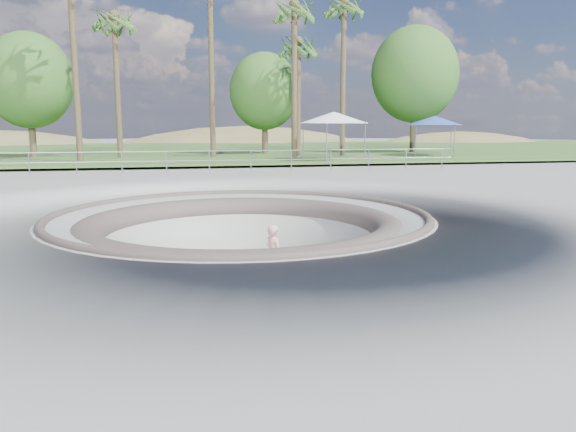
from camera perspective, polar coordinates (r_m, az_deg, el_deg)
name	(u,v)px	position (r m, az deg, el deg)	size (l,w,h in m)	color
ground	(240,215)	(15.23, -4.89, 0.09)	(180.00, 180.00, 0.00)	gray
skate_bowl	(241,280)	(15.63, -4.79, -6.54)	(14.00, 14.00, 4.10)	gray
grass_strip	(192,150)	(49.01, -9.75, 6.60)	(180.00, 36.00, 0.12)	#3B5C24
distant_hills	(216,198)	(72.93, -7.32, 1.80)	(103.20, 45.00, 28.60)	brown
safety_railing	(209,161)	(27.05, -8.01, 5.54)	(25.00, 0.06, 1.03)	gray
skateboard	(274,286)	(15.07, -1.43, -7.10)	(0.89, 0.26, 0.09)	olive
skater	(274,255)	(14.86, -1.45, -4.00)	(0.60, 0.39, 1.64)	#E7AB95
canopy_white	(334,118)	(34.33, 4.69, 9.92)	(5.48, 5.48, 2.89)	gray
canopy_blue	(434,121)	(40.57, 14.65, 9.34)	(4.96, 4.96, 2.71)	gray
palm_b	(114,25)	(38.49, -17.24, 18.06)	(2.60, 2.60, 9.71)	brown
palm_d	(298,48)	(39.14, 1.04, 16.65)	(2.60, 2.60, 8.51)	brown
palm_e	(294,15)	(36.67, 0.64, 19.77)	(2.60, 2.60, 10.29)	brown
palm_f	(344,12)	(40.03, 5.72, 19.93)	(2.60, 2.60, 11.10)	brown
bushy_tree_left	(28,80)	(40.71, -24.87, 12.38)	(5.62, 5.11, 8.11)	brown
bushy_tree_mid	(265,91)	(42.25, -2.39, 12.52)	(5.17, 4.70, 7.46)	brown
bushy_tree_right	(415,74)	(45.25, 12.77, 13.84)	(6.71, 6.10, 9.67)	brown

